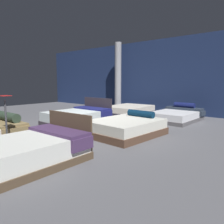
% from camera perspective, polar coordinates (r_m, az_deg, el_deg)
% --- Properties ---
extents(ground_plane, '(18.00, 18.00, 0.02)m').
position_cam_1_polar(ground_plane, '(6.84, -4.76, -4.90)').
color(ground_plane, '#5B5B60').
extents(showroom_back_wall, '(18.00, 0.06, 3.50)m').
position_cam_1_polar(showroom_back_wall, '(10.87, 15.03, 8.91)').
color(showroom_back_wall, navy).
rests_on(showroom_back_wall, ground_plane).
extents(bed_1, '(1.50, 2.06, 0.84)m').
position_cam_1_polar(bed_1, '(4.36, -20.56, -9.29)').
color(bed_1, brown).
rests_on(bed_1, ground_plane).
extents(bed_2, '(1.54, 2.07, 0.89)m').
position_cam_1_polar(bed_2, '(7.76, -8.74, -1.43)').
color(bed_2, '#332C32').
rests_on(bed_2, ground_plane).
extents(bed_3, '(1.67, 2.04, 0.64)m').
position_cam_1_polar(bed_3, '(6.23, 3.56, -3.94)').
color(bed_3, brown).
rests_on(bed_3, ground_plane).
extents(bed_4, '(1.72, 2.11, 0.43)m').
position_cam_1_polar(bed_4, '(9.91, 4.37, 0.36)').
color(bed_4, '#2B2938').
rests_on(bed_4, ground_plane).
extents(bed_5, '(1.59, 2.06, 0.65)m').
position_cam_1_polar(bed_5, '(8.88, 16.20, -0.85)').
color(bed_5, '#575456').
rests_on(bed_5, ground_plane).
extents(price_sign, '(0.28, 0.24, 1.20)m').
position_cam_1_polar(price_sign, '(5.31, -25.44, -4.02)').
color(price_sign, '#3F3F44').
rests_on(price_sign, ground_plane).
extents(support_pillar, '(0.34, 0.34, 3.50)m').
position_cam_1_polar(support_pillar, '(11.80, 1.55, 9.07)').
color(support_pillar, '#99999E').
rests_on(support_pillar, ground_plane).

